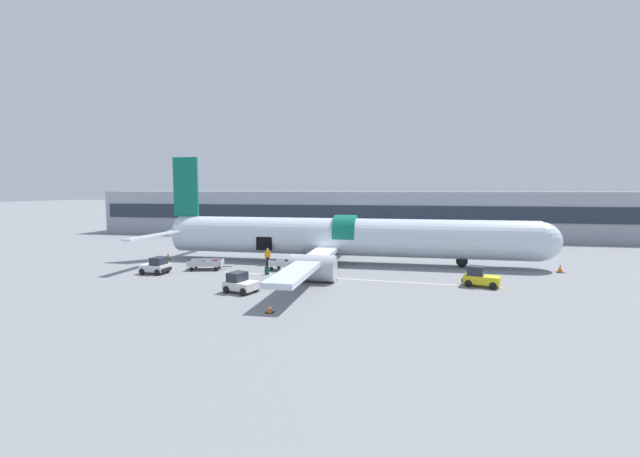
# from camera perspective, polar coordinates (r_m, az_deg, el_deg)

# --- Properties ---
(ground_plane) EXTENTS (500.00, 500.00, 0.00)m
(ground_plane) POSITION_cam_1_polar(r_m,az_deg,el_deg) (41.93, 0.04, -5.28)
(ground_plane) COLOR gray
(apron_marking_line) EXTENTS (24.07, 1.74, 0.01)m
(apron_marking_line) POSITION_cam_1_polar(r_m,az_deg,el_deg) (36.85, 4.20, -6.75)
(apron_marking_line) COLOR silver
(apron_marking_line) RESTS_ON ground_plane
(terminal_strip) EXTENTS (88.71, 14.11, 7.33)m
(terminal_strip) POSITION_cam_1_polar(r_m,az_deg,el_deg) (73.98, 5.26, 2.08)
(terminal_strip) COLOR #9EA3AD
(terminal_strip) RESTS_ON ground_plane
(airplane) EXTENTS (41.65, 38.21, 11.23)m
(airplane) POSITION_cam_1_polar(r_m,az_deg,el_deg) (44.65, 2.82, -1.21)
(airplane) COLOR silver
(airplane) RESTS_ON ground_plane
(baggage_tug_lead) EXTENTS (2.48, 2.16, 1.52)m
(baggage_tug_lead) POSITION_cam_1_polar(r_m,az_deg,el_deg) (41.86, -21.02, -4.75)
(baggage_tug_lead) COLOR silver
(baggage_tug_lead) RESTS_ON ground_plane
(baggage_tug_mid) EXTENTS (3.02, 2.27, 1.59)m
(baggage_tug_mid) POSITION_cam_1_polar(r_m,az_deg,el_deg) (36.21, 20.58, -6.20)
(baggage_tug_mid) COLOR yellow
(baggage_tug_mid) RESTS_ON ground_plane
(baggage_tug_rear) EXTENTS (2.76, 2.50, 1.48)m
(baggage_tug_rear) POSITION_cam_1_polar(r_m,az_deg,el_deg) (32.66, -10.57, -7.24)
(baggage_tug_rear) COLOR silver
(baggage_tug_rear) RESTS_ON ground_plane
(baggage_cart_loading) EXTENTS (3.45, 2.14, 1.11)m
(baggage_cart_loading) POSITION_cam_1_polar(r_m,az_deg,el_deg) (40.68, -4.95, -4.89)
(baggage_cart_loading) COLOR silver
(baggage_cart_loading) RESTS_ON ground_plane
(baggage_cart_queued) EXTENTS (4.22, 2.67, 0.92)m
(baggage_cart_queued) POSITION_cam_1_polar(r_m,az_deg,el_deg) (42.52, -14.86, -4.68)
(baggage_cart_queued) COLOR #B7BABF
(baggage_cart_queued) RESTS_ON ground_plane
(ground_crew_loader_a) EXTENTS (0.57, 0.57, 1.78)m
(ground_crew_loader_a) POSITION_cam_1_polar(r_m,az_deg,el_deg) (38.46, -3.22, -4.83)
(ground_crew_loader_a) COLOR #2D2D33
(ground_crew_loader_a) RESTS_ON ground_plane
(ground_crew_loader_b) EXTENTS (0.60, 0.51, 1.75)m
(ground_crew_loader_b) POSITION_cam_1_polar(r_m,az_deg,el_deg) (43.61, -7.00, -3.69)
(ground_crew_loader_b) COLOR black
(ground_crew_loader_b) RESTS_ON ground_plane
(ground_crew_driver) EXTENTS (0.55, 0.39, 1.58)m
(ground_crew_driver) POSITION_cam_1_polar(r_m,az_deg,el_deg) (42.04, 1.40, -4.11)
(ground_crew_driver) COLOR black
(ground_crew_driver) RESTS_ON ground_plane
(ground_crew_supervisor) EXTENTS (0.42, 0.57, 1.62)m
(ground_crew_supervisor) POSITION_cam_1_polar(r_m,az_deg,el_deg) (38.41, 0.37, -4.95)
(ground_crew_supervisor) COLOR black
(ground_crew_supervisor) RESTS_ON ground_plane
(suitcase_on_tarmac_upright) EXTENTS (0.38, 0.20, 0.83)m
(suitcase_on_tarmac_upright) POSITION_cam_1_polar(r_m,az_deg,el_deg) (38.97, -7.08, -5.58)
(suitcase_on_tarmac_upright) COLOR #14472D
(suitcase_on_tarmac_upright) RESTS_ON ground_plane
(safety_cone_nose) EXTENTS (0.64, 0.64, 0.76)m
(safety_cone_nose) POSITION_cam_1_polar(r_m,az_deg,el_deg) (45.39, 29.38, -4.69)
(safety_cone_nose) COLOR black
(safety_cone_nose) RESTS_ON ground_plane
(safety_cone_engine_left) EXTENTS (0.51, 0.51, 0.56)m
(safety_cone_engine_left) POSITION_cam_1_polar(r_m,az_deg,el_deg) (27.17, -6.70, -10.55)
(safety_cone_engine_left) COLOR black
(safety_cone_engine_left) RESTS_ON ground_plane
(safety_cone_wingtip) EXTENTS (0.62, 0.62, 0.76)m
(safety_cone_wingtip) POSITION_cam_1_polar(r_m,az_deg,el_deg) (36.34, 1.76, -6.34)
(safety_cone_wingtip) COLOR black
(safety_cone_wingtip) RESTS_ON ground_plane
(safety_cone_tail) EXTENTS (0.51, 0.51, 0.77)m
(safety_cone_tail) POSITION_cam_1_polar(r_m,az_deg,el_deg) (49.84, -19.60, -3.49)
(safety_cone_tail) COLOR black
(safety_cone_tail) RESTS_ON ground_plane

